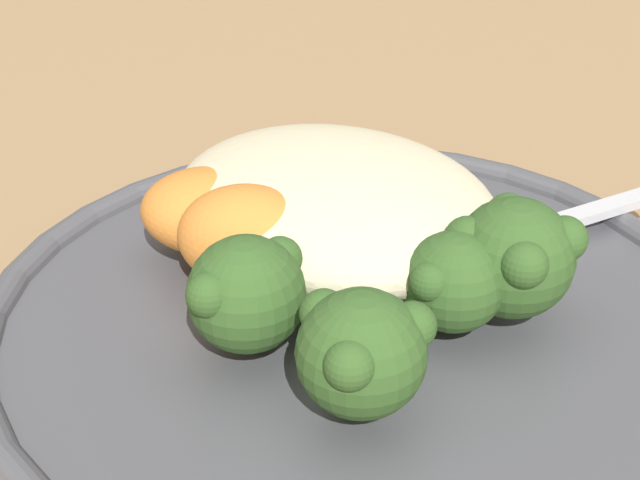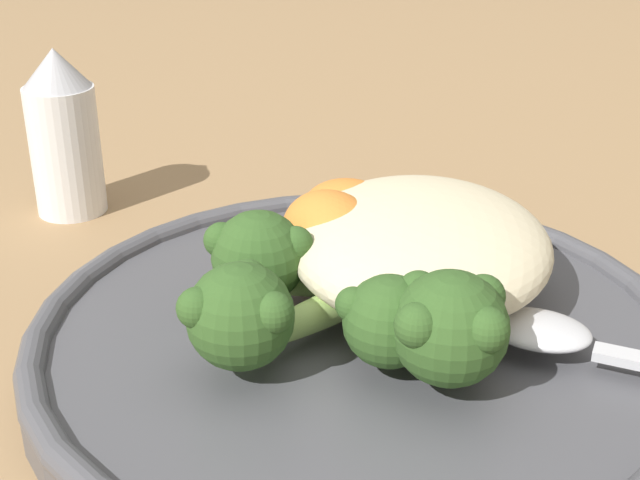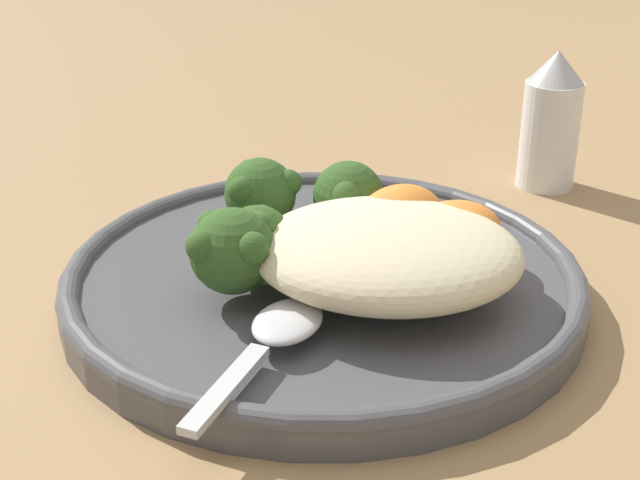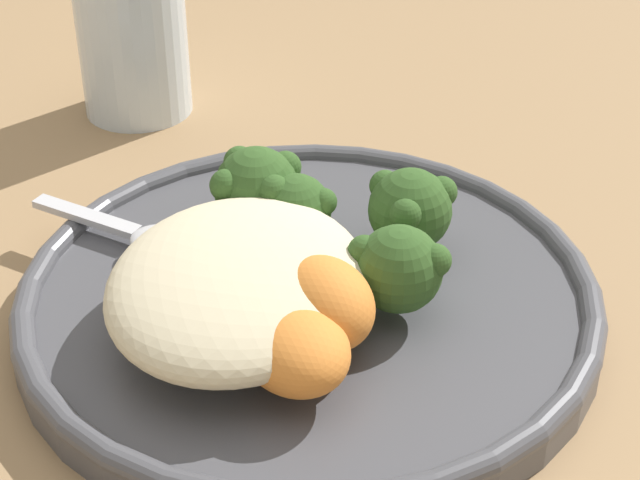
{
  "view_description": "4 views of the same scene",
  "coord_description": "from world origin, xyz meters",
  "px_view_note": "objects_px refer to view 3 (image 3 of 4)",
  "views": [
    {
      "loc": [
        0.21,
        -0.24,
        0.24
      ],
      "look_at": [
        -0.02,
        -0.0,
        0.04
      ],
      "focal_mm": 60.0,
      "sensor_mm": 36.0,
      "label": 1
    },
    {
      "loc": [
        0.31,
        0.02,
        0.21
      ],
      "look_at": [
        -0.02,
        -0.02,
        0.05
      ],
      "focal_mm": 50.0,
      "sensor_mm": 36.0,
      "label": 2
    },
    {
      "loc": [
        -0.05,
        0.42,
        0.23
      ],
      "look_at": [
        -0.01,
        0.01,
        0.04
      ],
      "focal_mm": 50.0,
      "sensor_mm": 36.0,
      "label": 3
    },
    {
      "loc": [
        -0.41,
        -0.09,
        0.32
      ],
      "look_at": [
        0.01,
        -0.0,
        0.03
      ],
      "focal_mm": 60.0,
      "sensor_mm": 36.0,
      "label": 4
    }
  ],
  "objects_px": {
    "broccoli_stalk_2": "(271,243)",
    "sweet_potato_chunk_1": "(453,233)",
    "quinoa_mound": "(387,252)",
    "salt_shaker": "(551,121)",
    "sweet_potato_chunk_0": "(400,220)",
    "plate": "(324,277)",
    "broccoli_stalk_3": "(250,252)",
    "broccoli_stalk_0": "(350,202)",
    "spoon": "(272,331)",
    "broccoli_stalk_1": "(271,201)"
  },
  "relations": [
    {
      "from": "broccoli_stalk_2",
      "to": "sweet_potato_chunk_1",
      "type": "distance_m",
      "value": 0.1
    },
    {
      "from": "quinoa_mound",
      "to": "sweet_potato_chunk_1",
      "type": "distance_m",
      "value": 0.05
    },
    {
      "from": "sweet_potato_chunk_1",
      "to": "salt_shaker",
      "type": "xyz_separation_m",
      "value": [
        -0.07,
        -0.17,
        0.01
      ]
    },
    {
      "from": "quinoa_mound",
      "to": "sweet_potato_chunk_0",
      "type": "distance_m",
      "value": 0.04
    },
    {
      "from": "sweet_potato_chunk_1",
      "to": "plate",
      "type": "bearing_deg",
      "value": 5.53
    },
    {
      "from": "broccoli_stalk_3",
      "to": "salt_shaker",
      "type": "bearing_deg",
      "value": -145.01
    },
    {
      "from": "quinoa_mound",
      "to": "sweet_potato_chunk_0",
      "type": "relative_size",
      "value": 2.62
    },
    {
      "from": "quinoa_mound",
      "to": "sweet_potato_chunk_0",
      "type": "height_order",
      "value": "same"
    },
    {
      "from": "quinoa_mound",
      "to": "salt_shaker",
      "type": "relative_size",
      "value": 1.4
    },
    {
      "from": "salt_shaker",
      "to": "broccoli_stalk_0",
      "type": "bearing_deg",
      "value": 47.72
    },
    {
      "from": "quinoa_mound",
      "to": "broccoli_stalk_3",
      "type": "height_order",
      "value": "broccoli_stalk_3"
    },
    {
      "from": "broccoli_stalk_3",
      "to": "sweet_potato_chunk_1",
      "type": "distance_m",
      "value": 0.11
    },
    {
      "from": "quinoa_mound",
      "to": "spoon",
      "type": "bearing_deg",
      "value": 48.89
    },
    {
      "from": "spoon",
      "to": "sweet_potato_chunk_1",
      "type": "bearing_deg",
      "value": 153.55
    },
    {
      "from": "broccoli_stalk_1",
      "to": "broccoli_stalk_0",
      "type": "bearing_deg",
      "value": -133.26
    },
    {
      "from": "plate",
      "to": "sweet_potato_chunk_1",
      "type": "height_order",
      "value": "sweet_potato_chunk_1"
    },
    {
      "from": "broccoli_stalk_0",
      "to": "broccoli_stalk_1",
      "type": "bearing_deg",
      "value": 81.08
    },
    {
      "from": "plate",
      "to": "broccoli_stalk_2",
      "type": "relative_size",
      "value": 3.18
    },
    {
      "from": "broccoli_stalk_1",
      "to": "salt_shaker",
      "type": "distance_m",
      "value": 0.23
    },
    {
      "from": "plate",
      "to": "salt_shaker",
      "type": "distance_m",
      "value": 0.23
    },
    {
      "from": "quinoa_mound",
      "to": "spoon",
      "type": "relative_size",
      "value": 1.24
    },
    {
      "from": "salt_shaker",
      "to": "broccoli_stalk_2",
      "type": "bearing_deg",
      "value": 49.65
    },
    {
      "from": "salt_shaker",
      "to": "quinoa_mound",
      "type": "bearing_deg",
      "value": 62.65
    },
    {
      "from": "broccoli_stalk_3",
      "to": "sweet_potato_chunk_0",
      "type": "bearing_deg",
      "value": -161.72
    },
    {
      "from": "plate",
      "to": "sweet_potato_chunk_1",
      "type": "xyz_separation_m",
      "value": [
        -0.07,
        -0.01,
        0.03
      ]
    },
    {
      "from": "plate",
      "to": "broccoli_stalk_0",
      "type": "xyz_separation_m",
      "value": [
        -0.01,
        -0.04,
        0.03
      ]
    },
    {
      "from": "broccoli_stalk_3",
      "to": "salt_shaker",
      "type": "distance_m",
      "value": 0.27
    },
    {
      "from": "broccoli_stalk_1",
      "to": "broccoli_stalk_3",
      "type": "relative_size",
      "value": 0.84
    },
    {
      "from": "broccoli_stalk_2",
      "to": "spoon",
      "type": "bearing_deg",
      "value": 101.98
    },
    {
      "from": "plate",
      "to": "broccoli_stalk_1",
      "type": "relative_size",
      "value": 2.86
    },
    {
      "from": "broccoli_stalk_1",
      "to": "sweet_potato_chunk_0",
      "type": "height_order",
      "value": "broccoli_stalk_1"
    },
    {
      "from": "quinoa_mound",
      "to": "broccoli_stalk_3",
      "type": "bearing_deg",
      "value": 8.2
    },
    {
      "from": "plate",
      "to": "spoon",
      "type": "relative_size",
      "value": 2.57
    },
    {
      "from": "broccoli_stalk_2",
      "to": "spoon",
      "type": "height_order",
      "value": "broccoli_stalk_2"
    },
    {
      "from": "broccoli_stalk_0",
      "to": "salt_shaker",
      "type": "height_order",
      "value": "salt_shaker"
    },
    {
      "from": "plate",
      "to": "broccoli_stalk_3",
      "type": "bearing_deg",
      "value": 47.76
    },
    {
      "from": "broccoli_stalk_1",
      "to": "broccoli_stalk_3",
      "type": "bearing_deg",
      "value": 132.18
    },
    {
      "from": "broccoli_stalk_3",
      "to": "salt_shaker",
      "type": "xyz_separation_m",
      "value": [
        -0.17,
        -0.21,
        0.01
      ]
    },
    {
      "from": "broccoli_stalk_2",
      "to": "spoon",
      "type": "relative_size",
      "value": 0.81
    },
    {
      "from": "sweet_potato_chunk_0",
      "to": "spoon",
      "type": "distance_m",
      "value": 0.11
    },
    {
      "from": "sweet_potato_chunk_1",
      "to": "broccoli_stalk_2",
      "type": "bearing_deg",
      "value": 14.17
    },
    {
      "from": "broccoli_stalk_2",
      "to": "sweet_potato_chunk_0",
      "type": "relative_size",
      "value": 1.7
    },
    {
      "from": "plate",
      "to": "broccoli_stalk_0",
      "type": "bearing_deg",
      "value": -107.19
    },
    {
      "from": "sweet_potato_chunk_1",
      "to": "quinoa_mound",
      "type": "bearing_deg",
      "value": 44.54
    },
    {
      "from": "sweet_potato_chunk_1",
      "to": "salt_shaker",
      "type": "height_order",
      "value": "salt_shaker"
    },
    {
      "from": "broccoli_stalk_0",
      "to": "sweet_potato_chunk_1",
      "type": "distance_m",
      "value": 0.06
    },
    {
      "from": "quinoa_mound",
      "to": "broccoli_stalk_2",
      "type": "xyz_separation_m",
      "value": [
        0.06,
        -0.01,
        -0.0
      ]
    },
    {
      "from": "quinoa_mound",
      "to": "broccoli_stalk_3",
      "type": "xyz_separation_m",
      "value": [
        0.07,
        0.01,
        0.0
      ]
    },
    {
      "from": "broccoli_stalk_1",
      "to": "broccoli_stalk_2",
      "type": "height_order",
      "value": "broccoli_stalk_1"
    },
    {
      "from": "broccoli_stalk_3",
      "to": "sweet_potato_chunk_0",
      "type": "distance_m",
      "value": 0.09
    }
  ]
}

